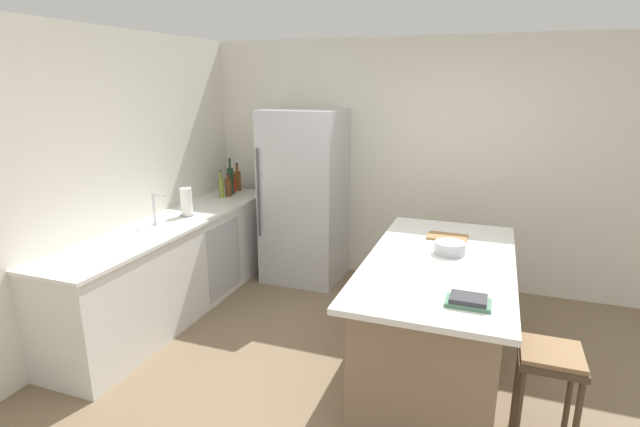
{
  "coord_description": "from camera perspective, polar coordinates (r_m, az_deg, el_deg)",
  "views": [
    {
      "loc": [
        0.69,
        -2.94,
        2.17
      ],
      "look_at": [
        -0.75,
        1.03,
        1.0
      ],
      "focal_mm": 27.12,
      "sensor_mm": 36.0,
      "label": 1
    }
  ],
  "objects": [
    {
      "name": "ground_plane",
      "position": [
        3.72,
        5.86,
        -20.33
      ],
      "size": [
        7.2,
        7.2,
        0.0
      ],
      "primitive_type": "plane",
      "color": "#7A664C"
    },
    {
      "name": "wall_rear",
      "position": [
        5.3,
        12.31,
        5.7
      ],
      "size": [
        6.0,
        0.1,
        2.6
      ],
      "primitive_type": "cube",
      "color": "silver",
      "rests_on": "ground_plane"
    },
    {
      "name": "wall_left",
      "position": [
        4.39,
        -26.37,
        2.43
      ],
      "size": [
        0.1,
        6.0,
        2.6
      ],
      "primitive_type": "cube",
      "color": "silver",
      "rests_on": "ground_plane"
    },
    {
      "name": "counter_run_left",
      "position": [
        4.87,
        -16.55,
        -5.85
      ],
      "size": [
        0.64,
        2.89,
        0.9
      ],
      "color": "silver",
      "rests_on": "ground_plane"
    },
    {
      "name": "kitchen_island",
      "position": [
        3.81,
        13.56,
        -11.61
      ],
      "size": [
        1.03,
        2.04,
        0.91
      ],
      "color": "#8E755B",
      "rests_on": "ground_plane"
    },
    {
      "name": "refrigerator",
      "position": [
        5.29,
        -1.84,
        2.02
      ],
      "size": [
        0.82,
        0.75,
        1.88
      ],
      "color": "#B7BABF",
      "rests_on": "ground_plane"
    },
    {
      "name": "bar_stool",
      "position": [
        3.24,
        25.44,
        -16.26
      ],
      "size": [
        0.36,
        0.36,
        0.67
      ],
      "color": "#473828",
      "rests_on": "ground_plane"
    },
    {
      "name": "sink_faucet",
      "position": [
        4.59,
        -18.88,
        0.6
      ],
      "size": [
        0.15,
        0.05,
        0.3
      ],
      "color": "silver",
      "rests_on": "counter_run_left"
    },
    {
      "name": "paper_towel_roll",
      "position": [
        4.82,
        -15.49,
        1.29
      ],
      "size": [
        0.14,
        0.14,
        0.31
      ],
      "color": "gray",
      "rests_on": "counter_run_left"
    },
    {
      "name": "whiskey_bottle",
      "position": [
        5.81,
        -9.72,
        3.89
      ],
      "size": [
        0.08,
        0.08,
        0.33
      ],
      "color": "brown",
      "rests_on": "counter_run_left"
    },
    {
      "name": "hot_sauce_bottle",
      "position": [
        5.73,
        -10.15,
        3.3
      ],
      "size": [
        0.05,
        0.05,
        0.21
      ],
      "color": "red",
      "rests_on": "counter_run_left"
    },
    {
      "name": "wine_bottle",
      "position": [
        5.63,
        -10.52,
        3.87
      ],
      "size": [
        0.07,
        0.07,
        0.41
      ],
      "color": "#19381E",
      "rests_on": "counter_run_left"
    },
    {
      "name": "syrup_bottle",
      "position": [
        5.54,
        -10.77,
        3.11
      ],
      "size": [
        0.07,
        0.07,
        0.26
      ],
      "color": "#5B3319",
      "rests_on": "counter_run_left"
    },
    {
      "name": "olive_oil_bottle",
      "position": [
        5.49,
        -11.55,
        3.11
      ],
      "size": [
        0.05,
        0.05,
        0.31
      ],
      "color": "olive",
      "rests_on": "counter_run_left"
    },
    {
      "name": "cookbook_stack",
      "position": [
        2.97,
        17.09,
        -9.83
      ],
      "size": [
        0.26,
        0.16,
        0.05
      ],
      "color": "#4C7F60",
      "rests_on": "kitchen_island"
    },
    {
      "name": "mixing_bowl",
      "position": [
        3.76,
        15.06,
        -3.94
      ],
      "size": [
        0.23,
        0.23,
        0.09
      ],
      "color": "#B2B5BA",
      "rests_on": "kitchen_island"
    },
    {
      "name": "cutting_board",
      "position": [
        4.13,
        14.81,
        -2.69
      ],
      "size": [
        0.32,
        0.21,
        0.02
      ],
      "color": "#9E7042",
      "rests_on": "kitchen_island"
    }
  ]
}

